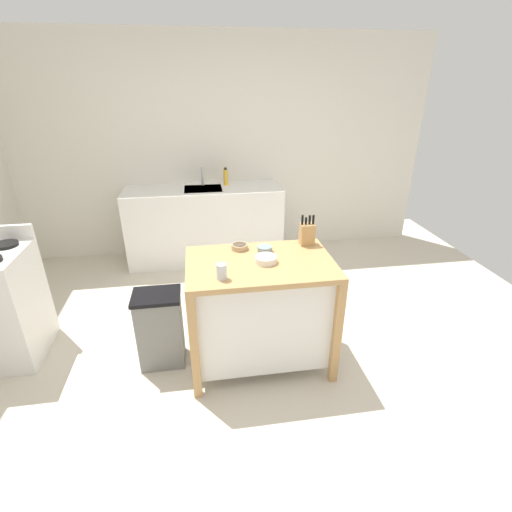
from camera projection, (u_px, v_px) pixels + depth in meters
ground_plane at (254, 365)px, 3.02m from camera, size 6.10×6.10×0.00m
wall_back at (225, 149)px, 4.63m from camera, size 5.10×0.10×2.60m
kitchen_island at (260, 307)px, 2.89m from camera, size 1.08×0.71×0.89m
knife_block at (307, 234)px, 2.97m from camera, size 0.11×0.09×0.25m
bowl_ceramic_small at (266, 259)px, 2.70m from camera, size 0.16×0.16×0.05m
bowl_stoneware_deep at (265, 249)px, 2.87m from camera, size 0.11×0.11×0.04m
bowl_ceramic_wide at (240, 246)px, 2.91m from camera, size 0.13×0.13×0.04m
drinking_cup at (222, 271)px, 2.46m from camera, size 0.07×0.07×0.11m
trash_bin at (160, 329)px, 2.94m from camera, size 0.36×0.28×0.63m
sink_counter at (205, 224)px, 4.64m from camera, size 1.86×0.60×0.92m
sink_faucet at (202, 176)px, 4.52m from camera, size 0.02×0.02×0.22m
bottle_spray_cleaner at (226, 177)px, 4.53m from camera, size 0.05×0.05×0.21m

